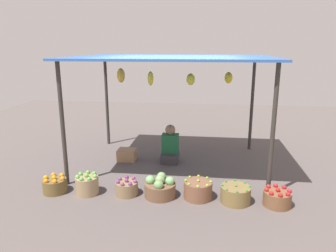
% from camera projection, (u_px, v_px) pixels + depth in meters
% --- Properties ---
extents(ground_plane, '(14.00, 14.00, 0.00)m').
position_uv_depth(ground_plane, '(172.00, 164.00, 6.39)').
color(ground_plane, '#5C524F').
extents(market_stall_structure, '(3.70, 2.66, 2.15)m').
position_uv_depth(market_stall_structure, '(172.00, 64.00, 5.90)').
color(market_stall_structure, '#38332D').
rests_on(market_stall_structure, ground).
extents(vendor_person, '(0.36, 0.44, 0.78)m').
position_uv_depth(vendor_person, '(170.00, 147.00, 6.47)').
color(vendor_person, '#3D393E').
rests_on(vendor_person, ground).
extents(basket_oranges, '(0.38, 0.38, 0.29)m').
position_uv_depth(basket_oranges, '(55.00, 185.00, 5.12)').
color(basket_oranges, brown).
rests_on(basket_oranges, ground).
extents(basket_green_apples, '(0.37, 0.37, 0.35)m').
position_uv_depth(basket_green_apples, '(87.00, 185.00, 5.06)').
color(basket_green_apples, '#9B815D').
rests_on(basket_green_apples, ground).
extents(basket_purple_onions, '(0.36, 0.36, 0.28)m').
position_uv_depth(basket_purple_onions, '(127.00, 188.00, 5.04)').
color(basket_purple_onions, '#89704F').
rests_on(basket_purple_onions, ground).
extents(basket_cabbages, '(0.50, 0.50, 0.36)m').
position_uv_depth(basket_cabbages, '(160.00, 188.00, 4.97)').
color(basket_cabbages, brown).
rests_on(basket_cabbages, ground).
extents(basket_limes, '(0.45, 0.45, 0.31)m').
position_uv_depth(basket_limes, '(198.00, 190.00, 4.92)').
color(basket_limes, brown).
rests_on(basket_limes, ground).
extents(basket_green_chilies, '(0.46, 0.46, 0.29)m').
position_uv_depth(basket_green_chilies, '(235.00, 194.00, 4.79)').
color(basket_green_chilies, olive).
rests_on(basket_green_chilies, ground).
extents(basket_red_apples, '(0.41, 0.41, 0.29)m').
position_uv_depth(basket_red_apples, '(277.00, 198.00, 4.69)').
color(basket_red_apples, brown).
rests_on(basket_red_apples, ground).
extents(wooden_crate_near_vendor, '(0.37, 0.31, 0.24)m').
position_uv_depth(wooden_crate_near_vendor, '(127.00, 155.00, 6.56)').
color(wooden_crate_near_vendor, '#A47D59').
rests_on(wooden_crate_near_vendor, ground).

